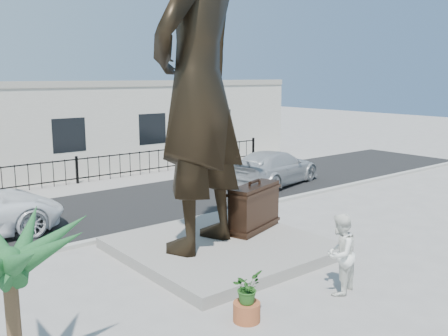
# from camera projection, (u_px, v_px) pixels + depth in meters

# --- Properties ---
(ground) EXTENTS (100.00, 100.00, 0.00)m
(ground) POSITION_uv_depth(u_px,v_px,m) (271.00, 263.00, 13.34)
(ground) COLOR #9E9991
(ground) RESTS_ON ground
(street) EXTENTS (40.00, 7.00, 0.01)m
(street) POSITION_uv_depth(u_px,v_px,m) (127.00, 204.00, 19.46)
(street) COLOR black
(street) RESTS_ON ground
(curb) EXTENTS (40.00, 0.25, 0.12)m
(curb) POSITION_uv_depth(u_px,v_px,m) (177.00, 223.00, 16.77)
(curb) COLOR #A5A399
(curb) RESTS_ON ground
(far_sidewalk) EXTENTS (40.00, 2.50, 0.02)m
(far_sidewalk) POSITION_uv_depth(u_px,v_px,m) (85.00, 186.00, 22.51)
(far_sidewalk) COLOR #9E9991
(far_sidewalk) RESTS_ON ground
(plinth) EXTENTS (5.20, 5.20, 0.30)m
(plinth) POSITION_uv_depth(u_px,v_px,m) (221.00, 247.00, 14.15)
(plinth) COLOR gray
(plinth) RESTS_ON ground
(fence) EXTENTS (22.00, 0.10, 1.20)m
(fence) POSITION_uv_depth(u_px,v_px,m) (77.00, 171.00, 23.02)
(fence) COLOR black
(fence) RESTS_ON ground
(building) EXTENTS (28.00, 7.00, 4.40)m
(building) POSITION_uv_depth(u_px,v_px,m) (43.00, 129.00, 25.93)
(building) COLOR silver
(building) RESTS_ON ground
(statue) EXTENTS (3.71, 3.08, 8.71)m
(statue) POSITION_uv_depth(u_px,v_px,m) (198.00, 87.00, 13.01)
(statue) COLOR black
(statue) RESTS_ON plinth
(suitcase) EXTENTS (2.10, 1.22, 1.41)m
(suitcase) POSITION_uv_depth(u_px,v_px,m) (254.00, 208.00, 15.10)
(suitcase) COLOR #311F14
(suitcase) RESTS_ON plinth
(tourist) EXTENTS (1.08, 0.94, 1.88)m
(tourist) POSITION_uv_depth(u_px,v_px,m) (340.00, 254.00, 11.35)
(tourist) COLOR white
(tourist) RESTS_ON ground
(car_silver) EXTENTS (5.75, 3.40, 1.56)m
(car_silver) POSITION_uv_depth(u_px,v_px,m) (274.00, 168.00, 22.84)
(car_silver) COLOR #AAADAF
(car_silver) RESTS_ON street
(planter) EXTENTS (0.56, 0.56, 0.40)m
(planter) POSITION_uv_depth(u_px,v_px,m) (247.00, 312.00, 10.15)
(planter) COLOR #9D4D29
(planter) RESTS_ON ground
(shrub) EXTENTS (0.74, 0.70, 0.66)m
(shrub) POSITION_uv_depth(u_px,v_px,m) (247.00, 287.00, 10.06)
(shrub) COLOR #26591D
(shrub) RESTS_ON planter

